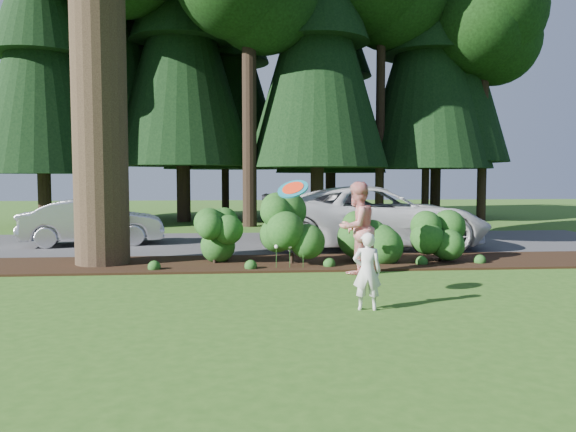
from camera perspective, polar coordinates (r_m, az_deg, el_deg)
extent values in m
plane|color=#2B5418|center=(10.24, 3.06, -7.65)|extent=(80.00, 80.00, 0.00)
cube|color=black|center=(13.41, 1.14, -4.76)|extent=(16.00, 2.50, 0.05)
cube|color=#38383A|center=(17.61, -0.30, -2.69)|extent=(22.00, 6.00, 0.03)
cylinder|color=black|center=(14.27, -18.81, 19.79)|extent=(1.24, 1.24, 12.00)
sphere|color=#1B4916|center=(13.22, -7.49, -2.14)|extent=(1.08, 1.08, 1.08)
cylinder|color=black|center=(13.29, -7.47, -4.33)|extent=(0.08, 0.08, 0.30)
sphere|color=#1B4916|center=(13.04, 0.39, -0.98)|extent=(1.35, 1.35, 1.35)
cylinder|color=black|center=(13.13, 0.39, -4.40)|extent=(0.08, 0.08, 0.30)
sphere|color=#1B4916|center=(13.62, 7.83, -1.27)|extent=(1.26, 1.26, 1.26)
cylinder|color=black|center=(13.70, 7.81, -4.08)|extent=(0.08, 0.08, 0.30)
sphere|color=#1B4916|center=(13.95, 15.25, -1.70)|extent=(1.17, 1.17, 1.17)
cylinder|color=black|center=(14.02, 15.20, -4.00)|extent=(0.08, 0.08, 0.30)
cylinder|color=#1B4916|center=(12.49, -1.19, -4.37)|extent=(0.01, 0.01, 0.50)
sphere|color=white|center=(12.46, -1.19, -3.14)|extent=(0.09, 0.09, 0.09)
cylinder|color=#1B4916|center=(12.51, 0.18, -4.35)|extent=(0.01, 0.01, 0.50)
sphere|color=white|center=(12.48, 0.18, -3.12)|extent=(0.09, 0.09, 0.09)
cylinder|color=#1B4916|center=(12.54, 1.55, -4.33)|extent=(0.01, 0.01, 0.50)
sphere|color=white|center=(12.51, 1.55, -3.11)|extent=(0.09, 0.09, 0.09)
cylinder|color=black|center=(25.43, -23.81, 10.06)|extent=(0.50, 0.50, 9.80)
cone|color=black|center=(25.89, -23.99, 16.23)|extent=(6.16, 6.16, 10.50)
cylinder|color=black|center=(25.19, -17.96, 9.46)|extent=(0.50, 0.50, 9.10)
cylinder|color=black|center=(25.27, -10.96, 11.16)|extent=(0.50, 0.50, 10.50)
cone|color=black|center=(25.82, -11.05, 17.78)|extent=(6.60, 6.60, 11.25)
cylinder|color=black|center=(23.55, -3.95, 9.61)|extent=(0.50, 0.50, 8.75)
cylinder|color=black|center=(24.92, 3.08, 12.14)|extent=(0.50, 0.50, 11.20)
cone|color=black|center=(25.57, 3.10, 19.26)|extent=(7.04, 7.04, 12.00)
cylinder|color=black|center=(26.36, 9.33, 9.73)|extent=(0.50, 0.50, 9.45)
cylinder|color=black|center=(25.75, 15.69, 11.34)|extent=(0.50, 0.50, 10.85)
cone|color=black|center=(26.34, 15.83, 18.05)|extent=(6.82, 6.82, 11.62)
cylinder|color=black|center=(28.47, 19.02, 9.49)|extent=(0.50, 0.50, 9.80)
cylinder|color=black|center=(29.41, -18.14, 10.70)|extent=(0.50, 0.50, 11.20)
cone|color=black|center=(29.96, -18.28, 16.79)|extent=(7.04, 7.04, 12.00)
cylinder|color=black|center=(28.14, -7.21, 10.46)|extent=(0.50, 0.50, 10.50)
cone|color=black|center=(28.63, -7.27, 16.44)|extent=(6.60, 6.60, 11.25)
cylinder|color=black|center=(29.60, 4.79, 11.52)|extent=(0.50, 0.50, 11.90)
cone|color=black|center=(30.23, 4.83, 17.92)|extent=(7.48, 7.48, 12.75)
cylinder|color=black|center=(30.25, 14.45, 9.58)|extent=(0.50, 0.50, 10.15)
cone|color=black|center=(30.68, 14.55, 14.98)|extent=(6.38, 6.38, 10.88)
imported|color=#B7B7BC|center=(17.80, -19.17, -0.60)|extent=(4.31, 2.15, 1.36)
imported|color=silver|center=(16.24, 8.81, -0.11)|extent=(6.50, 3.19, 1.78)
imported|color=black|center=(18.40, 5.77, 0.03)|extent=(5.53, 2.82, 1.54)
imported|color=silver|center=(8.82, 8.03, -5.58)|extent=(0.48, 0.35, 1.21)
imported|color=red|center=(12.04, 7.02, -1.20)|extent=(1.21, 1.16, 1.96)
cylinder|color=#187287|center=(8.81, 0.50, 2.76)|extent=(0.54, 0.45, 0.39)
cylinder|color=#F93414|center=(8.81, 0.50, 2.86)|extent=(0.38, 0.32, 0.27)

